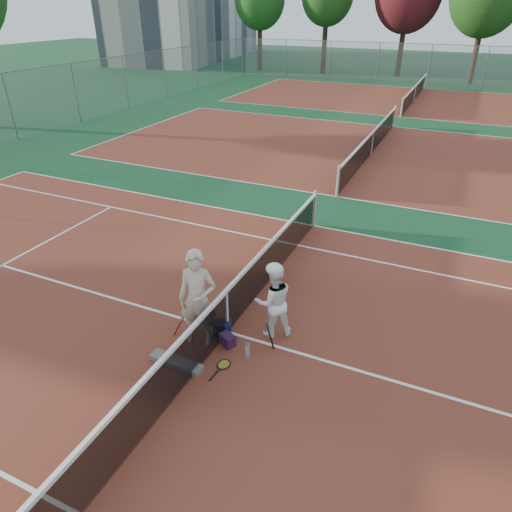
{
  "coord_description": "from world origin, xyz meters",
  "views": [
    {
      "loc": [
        3.52,
        -6.36,
        5.8
      ],
      "look_at": [
        0.0,
        1.39,
        1.05
      ],
      "focal_mm": 32.0,
      "sensor_mm": 36.0,
      "label": 1
    }
  ],
  "objects_px": {
    "player_a": "(198,299)",
    "player_b": "(274,301)",
    "racket_red": "(184,323)",
    "net_main": "(227,311)",
    "sports_bag_purple": "(227,340)",
    "water_bottle": "(247,351)",
    "sports_bag_navy": "(222,327)",
    "racket_spare": "(224,364)",
    "racket_black_held": "(268,337)"
  },
  "relations": [
    {
      "from": "racket_spare",
      "to": "sports_bag_navy",
      "type": "xyz_separation_m",
      "value": [
        -0.46,
        0.8,
        0.13
      ]
    },
    {
      "from": "player_a",
      "to": "water_bottle",
      "type": "relative_size",
      "value": 6.62
    },
    {
      "from": "player_b",
      "to": "racket_red",
      "type": "height_order",
      "value": "player_b"
    },
    {
      "from": "net_main",
      "to": "racket_black_held",
      "type": "height_order",
      "value": "net_main"
    },
    {
      "from": "racket_black_held",
      "to": "sports_bag_purple",
      "type": "height_order",
      "value": "racket_black_held"
    },
    {
      "from": "racket_red",
      "to": "racket_black_held",
      "type": "relative_size",
      "value": 0.94
    },
    {
      "from": "racket_black_held",
      "to": "sports_bag_purple",
      "type": "bearing_deg",
      "value": -16.9
    },
    {
      "from": "net_main",
      "to": "racket_red",
      "type": "relative_size",
      "value": 19.84
    },
    {
      "from": "player_b",
      "to": "sports_bag_purple",
      "type": "height_order",
      "value": "player_b"
    },
    {
      "from": "sports_bag_navy",
      "to": "player_b",
      "type": "bearing_deg",
      "value": 24.41
    },
    {
      "from": "player_a",
      "to": "racket_black_held",
      "type": "height_order",
      "value": "player_a"
    },
    {
      "from": "sports_bag_purple",
      "to": "water_bottle",
      "type": "bearing_deg",
      "value": -17.21
    },
    {
      "from": "net_main",
      "to": "racket_red",
      "type": "distance_m",
      "value": 0.88
    },
    {
      "from": "racket_spare",
      "to": "water_bottle",
      "type": "relative_size",
      "value": 2.0
    },
    {
      "from": "racket_black_held",
      "to": "racket_spare",
      "type": "bearing_deg",
      "value": 20.6
    },
    {
      "from": "water_bottle",
      "to": "sports_bag_navy",
      "type": "bearing_deg",
      "value": 150.84
    },
    {
      "from": "player_a",
      "to": "sports_bag_navy",
      "type": "height_order",
      "value": "player_a"
    },
    {
      "from": "net_main",
      "to": "racket_spare",
      "type": "bearing_deg",
      "value": -66.41
    },
    {
      "from": "racket_red",
      "to": "racket_spare",
      "type": "distance_m",
      "value": 1.24
    },
    {
      "from": "player_a",
      "to": "racket_red",
      "type": "bearing_deg",
      "value": 158.79
    },
    {
      "from": "racket_red",
      "to": "net_main",
      "type": "bearing_deg",
      "value": 2.98
    },
    {
      "from": "player_b",
      "to": "racket_black_held",
      "type": "height_order",
      "value": "player_b"
    },
    {
      "from": "player_b",
      "to": "racket_black_held",
      "type": "xyz_separation_m",
      "value": [
        0.1,
        -0.49,
        -0.48
      ]
    },
    {
      "from": "sports_bag_purple",
      "to": "water_bottle",
      "type": "xyz_separation_m",
      "value": [
        0.5,
        -0.15,
        0.03
      ]
    },
    {
      "from": "racket_spare",
      "to": "racket_black_held",
      "type": "bearing_deg",
      "value": -32.76
    },
    {
      "from": "player_b",
      "to": "water_bottle",
      "type": "distance_m",
      "value": 1.06
    },
    {
      "from": "player_a",
      "to": "racket_red",
      "type": "distance_m",
      "value": 0.82
    },
    {
      "from": "racket_spare",
      "to": "sports_bag_purple",
      "type": "distance_m",
      "value": 0.58
    },
    {
      "from": "racket_black_held",
      "to": "racket_spare",
      "type": "distance_m",
      "value": 0.97
    },
    {
      "from": "net_main",
      "to": "player_a",
      "type": "height_order",
      "value": "player_a"
    },
    {
      "from": "sports_bag_navy",
      "to": "sports_bag_purple",
      "type": "relative_size",
      "value": 1.21
    },
    {
      "from": "player_b",
      "to": "racket_spare",
      "type": "xyz_separation_m",
      "value": [
        -0.46,
        -1.22,
        -0.76
      ]
    },
    {
      "from": "sports_bag_navy",
      "to": "water_bottle",
      "type": "xyz_separation_m",
      "value": [
        0.76,
        -0.42,
        0.01
      ]
    },
    {
      "from": "water_bottle",
      "to": "player_a",
      "type": "bearing_deg",
      "value": 177.78
    },
    {
      "from": "player_a",
      "to": "player_b",
      "type": "height_order",
      "value": "player_a"
    },
    {
      "from": "racket_spare",
      "to": "player_a",
      "type": "bearing_deg",
      "value": 65.13
    },
    {
      "from": "sports_bag_navy",
      "to": "water_bottle",
      "type": "bearing_deg",
      "value": -29.16
    },
    {
      "from": "racket_red",
      "to": "racket_spare",
      "type": "height_order",
      "value": "racket_red"
    },
    {
      "from": "racket_red",
      "to": "sports_bag_navy",
      "type": "relative_size",
      "value": 1.54
    },
    {
      "from": "racket_red",
      "to": "sports_bag_navy",
      "type": "xyz_separation_m",
      "value": [
        0.66,
        0.35,
        -0.14
      ]
    },
    {
      "from": "net_main",
      "to": "sports_bag_navy",
      "type": "relative_size",
      "value": 30.61
    },
    {
      "from": "player_b",
      "to": "racket_red",
      "type": "relative_size",
      "value": 2.78
    },
    {
      "from": "sports_bag_purple",
      "to": "player_b",
      "type": "bearing_deg",
      "value": 46.22
    },
    {
      "from": "sports_bag_purple",
      "to": "water_bottle",
      "type": "distance_m",
      "value": 0.52
    },
    {
      "from": "water_bottle",
      "to": "net_main",
      "type": "bearing_deg",
      "value": 143.88
    },
    {
      "from": "racket_black_held",
      "to": "sports_bag_purple",
      "type": "distance_m",
      "value": 0.81
    },
    {
      "from": "player_a",
      "to": "player_b",
      "type": "relative_size",
      "value": 1.29
    },
    {
      "from": "net_main",
      "to": "sports_bag_navy",
      "type": "distance_m",
      "value": 0.38
    },
    {
      "from": "racket_red",
      "to": "sports_bag_navy",
      "type": "distance_m",
      "value": 0.76
    },
    {
      "from": "racket_spare",
      "to": "sports_bag_purple",
      "type": "bearing_deg",
      "value": 25.36
    }
  ]
}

